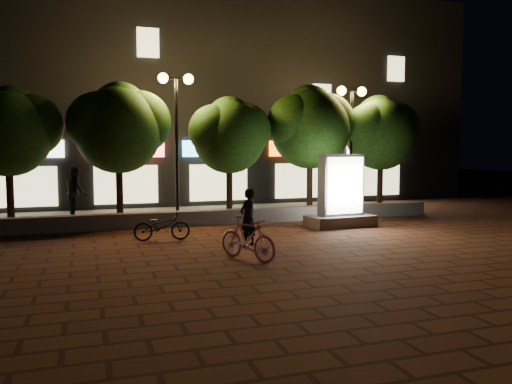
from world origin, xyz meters
name	(u,v)px	position (x,y,z in m)	size (l,w,h in m)	color
ground	(265,244)	(0.00, 0.00, 0.00)	(80.00, 80.00, 0.00)	#542E1A
retaining_wall	(226,217)	(0.00, 4.00, 0.25)	(16.00, 0.45, 0.50)	slate
sidewalk	(210,214)	(0.00, 6.50, 0.04)	(16.00, 5.00, 0.08)	slate
building_block	(179,101)	(-0.01, 12.99, 5.00)	(28.00, 8.12, 11.30)	black
tree_far_left	(9,128)	(-6.95, 5.46, 3.29)	(3.36, 2.80, 4.63)	black
tree_left	(120,125)	(-3.45, 5.46, 3.44)	(3.60, 3.00, 4.89)	black
tree_mid	(230,132)	(0.55, 5.46, 3.22)	(3.24, 2.70, 4.50)	black
tree_right	(311,124)	(3.86, 5.46, 3.57)	(3.72, 3.10, 5.07)	black
tree_far_right	(381,130)	(7.05, 5.46, 3.37)	(3.48, 2.90, 4.76)	black
street_lamp_left	(176,109)	(-1.50, 5.20, 4.03)	(1.26, 0.36, 5.18)	black
street_lamp_right	(351,116)	(5.50, 5.20, 3.89)	(1.26, 0.36, 4.98)	black
ad_kiosk	(341,197)	(3.49, 2.21, 0.98)	(2.32, 1.28, 2.43)	slate
scooter_pink	(248,239)	(-1.05, -1.76, 0.52)	(0.49, 1.73, 1.04)	#C37A96
rider	(248,217)	(-0.52, -0.10, 0.78)	(0.57, 0.38, 1.57)	black
scooter_parked	(162,226)	(-2.60, 1.47, 0.42)	(0.56, 1.59, 0.84)	black
pedestrian	(76,192)	(-4.97, 6.91, 1.01)	(0.90, 0.70, 1.86)	black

